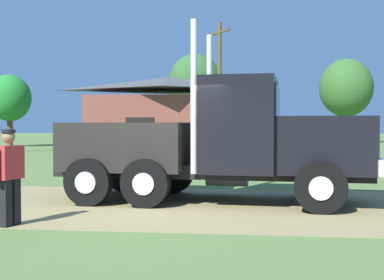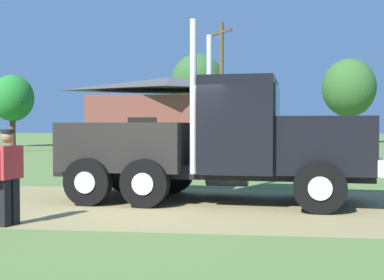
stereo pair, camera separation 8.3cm
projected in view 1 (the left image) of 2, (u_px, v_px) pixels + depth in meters
name	position (u px, v px, depth m)	size (l,w,h in m)	color
ground_plane	(166.00, 205.00, 10.76)	(200.00, 200.00, 0.00)	#587338
dirt_track	(166.00, 205.00, 10.76)	(120.00, 5.55, 0.01)	#8F8051
truck_foreground_white	(218.00, 145.00, 11.27)	(7.09, 3.14, 3.85)	black
visitor_standing_near	(9.00, 173.00, 8.50)	(0.37, 0.66, 1.62)	#B22D33
shed_building	(167.00, 115.00, 34.98)	(11.62, 7.22, 5.02)	brown
utility_pole_far	(219.00, 84.00, 30.94)	(1.41, 1.86, 7.96)	brown
tree_left	(10.00, 98.00, 40.33)	(3.37, 3.37, 5.73)	#513823
tree_mid	(195.00, 84.00, 45.49)	(4.80, 4.80, 8.11)	#513823
tree_right	(346.00, 88.00, 48.69)	(5.06, 5.06, 8.09)	#513823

